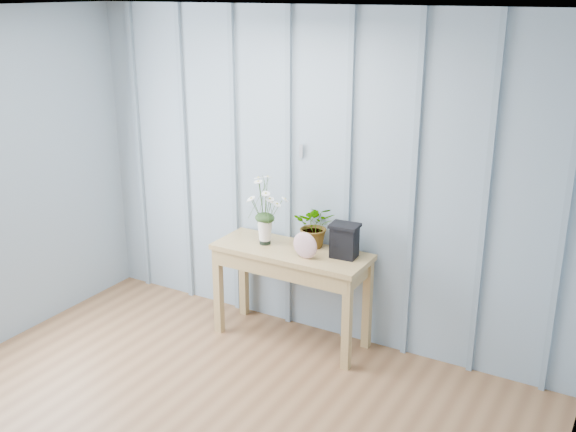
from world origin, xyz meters
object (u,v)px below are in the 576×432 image
Objects in this scene: felt_disc_vessel at (305,245)px; carved_box at (344,240)px; sideboard at (291,264)px; daisy_vase at (265,202)px.

felt_disc_vessel is 0.79× the size of carved_box.
sideboard is 6.00× the size of felt_disc_vessel.
daisy_vase is 2.15× the size of carved_box.
daisy_vase reaches higher than felt_disc_vessel.
carved_box is (0.64, 0.06, -0.21)m from daisy_vase.
sideboard is at bearing 154.08° from felt_disc_vessel.
sideboard is 0.29m from felt_disc_vessel.
sideboard is 2.22× the size of daisy_vase.
felt_disc_vessel is (0.17, -0.10, 0.21)m from sideboard.
carved_box is at bearing 5.38° from daisy_vase.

